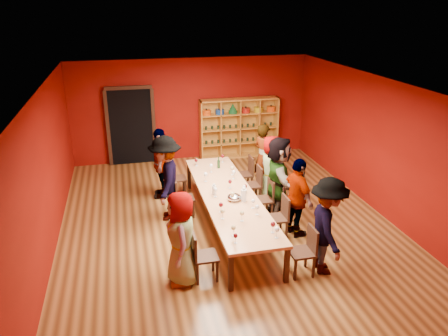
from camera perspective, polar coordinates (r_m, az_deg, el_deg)
The scene contains 46 objects.
room_shell at distance 8.85m, azimuth 0.56°, elevation 0.98°, with size 7.10×9.10×3.04m.
tasting_table at distance 9.16m, azimuth 0.54°, elevation -3.72°, with size 1.10×4.50×0.75m.
doorway at distance 12.96m, azimuth -12.04°, elevation 5.37°, with size 1.40×0.17×2.30m.
shelving_unit at distance 13.32m, azimuth 1.93°, elevation 5.64°, with size 2.40×0.40×1.80m.
chair_person_left_0 at distance 7.61m, azimuth -3.07°, elevation -11.11°, with size 0.42×0.42×0.89m.
person_left_0 at distance 7.39m, azimuth -5.59°, elevation -9.17°, with size 0.82×0.45×1.67m, color silver.
chair_person_left_3 at distance 9.71m, azimuth -5.68°, elevation -3.63°, with size 0.42×0.42×0.89m.
person_left_3 at distance 9.50m, azimuth -7.60°, elevation -1.35°, with size 1.22×0.50×1.89m, color #131836.
chair_person_left_4 at distance 10.78m, azimuth -6.55°, elevation -1.08°, with size 0.42×0.42×0.89m.
person_left_4 at distance 10.62m, azimuth -8.23°, elevation 0.64°, with size 1.02×0.46×1.74m, color #49494E.
chair_person_right_0 at distance 7.87m, azimuth 10.66°, elevation -10.30°, with size 0.42×0.42×0.89m.
person_right_0 at distance 7.82m, azimuth 13.35°, elevation -7.41°, with size 1.15×0.48×1.78m, color #151F3B.
chair_person_right_1 at distance 8.91m, azimuth 7.32°, elevation -6.10°, with size 0.42×0.42×0.89m.
person_right_1 at distance 8.89m, azimuth 9.57°, elevation -3.89°, with size 0.98×0.44×1.67m, color #131636.
chair_person_right_2 at distance 9.67m, azimuth 5.49°, elevation -3.75°, with size 0.42×0.42×0.89m.
person_right_2 at distance 9.58m, azimuth 7.14°, elevation -1.25°, with size 1.72×0.49×1.85m, color beige.
chair_person_right_3 at distance 10.38m, azimuth 4.04°, elevation -1.88°, with size 0.42×0.42×0.89m.
person_right_3 at distance 10.38m, azimuth 6.14°, elevation -0.11°, with size 0.79×0.43×1.61m, color silver.
chair_person_right_4 at distance 11.00m, azimuth 2.97°, elevation -0.50°, with size 0.42×0.42×0.89m.
person_right_4 at distance 10.99m, azimuth 5.15°, elevation 1.44°, with size 0.62×0.46×1.71m, color #C8868C.
wine_glass_0 at distance 8.08m, azimuth -0.19°, elevation -5.72°, with size 0.08×0.08×0.21m.
wine_glass_1 at distance 10.69m, azimuth -3.61°, elevation 1.02°, with size 0.07×0.07×0.18m.
wine_glass_2 at distance 10.86m, azimuth -0.18°, elevation 1.51°, with size 0.08×0.08×0.21m.
wine_glass_3 at distance 9.08m, azimuth -1.18°, elevation -2.59°, with size 0.08×0.08×0.20m.
wine_glass_4 at distance 8.25m, azimuth 4.35°, elevation -5.17°, with size 0.08×0.08×0.21m.
wine_glass_5 at distance 7.33m, azimuth 1.52°, elevation -8.90°, with size 0.07×0.07×0.18m.
wine_glass_6 at distance 10.06m, azimuth 1.09°, elevation -0.05°, with size 0.09×0.09×0.22m.
wine_glass_7 at distance 10.23m, azimuth -1.70°, elevation 0.25°, with size 0.08×0.08×0.21m.
wine_glass_8 at distance 7.53m, azimuth 1.25°, elevation -7.87°, with size 0.08×0.08×0.21m.
wine_glass_9 at distance 9.17m, azimuth 2.80°, elevation -2.45°, with size 0.07×0.07×0.18m.
wine_glass_10 at distance 7.67m, azimuth 6.41°, elevation -7.38°, with size 0.09×0.09×0.21m.
wine_glass_11 at distance 10.63m, azimuth -3.66°, elevation 0.96°, with size 0.08×0.08×0.19m.
wine_glass_12 at distance 9.85m, azimuth 1.29°, elevation -0.59°, with size 0.08×0.08×0.21m.
wine_glass_13 at distance 8.74m, azimuth 1.11°, elevation -3.49°, with size 0.09×0.09×0.22m.
wine_glass_14 at distance 9.70m, azimuth -2.42°, elevation -0.90°, with size 0.09×0.09×0.22m.
wine_glass_15 at distance 9.36m, azimuth 0.79°, elevation -1.84°, with size 0.08×0.08×0.20m.
wine_glass_16 at distance 8.50m, azimuth 3.82°, elevation -4.40°, with size 0.08×0.08×0.20m.
wine_glass_17 at distance 8.01m, azimuth 2.37°, elevation -5.98°, with size 0.08×0.08×0.21m.
wine_glass_18 at distance 7.52m, azimuth 6.93°, elevation -8.02°, with size 0.09×0.09×0.22m.
wine_glass_19 at distance 9.15m, azimuth 2.65°, elevation -2.54°, with size 0.07×0.07×0.18m.
wine_glass_20 at distance 8.95m, azimuth -1.15°, elevation -2.87°, with size 0.09×0.09×0.22m.
wine_glass_21 at distance 8.32m, azimuth -0.41°, elevation -4.89°, with size 0.08×0.08×0.21m.
spittoon_bowl at distance 8.84m, azimuth 1.34°, elevation -3.86°, with size 0.29×0.29×0.16m, color silver.
carafe_a at distance 9.08m, azimuth -1.30°, elevation -2.86°, with size 0.11×0.11×0.24m.
carafe_b at distance 8.79m, azimuth 2.61°, elevation -3.56°, with size 0.12×0.12×0.29m.
wine_bottle at distance 10.49m, azimuth -0.71°, elevation 0.54°, with size 0.09×0.09×0.28m.
Camera 1 is at (-2.01, -8.06, 4.56)m, focal length 35.00 mm.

